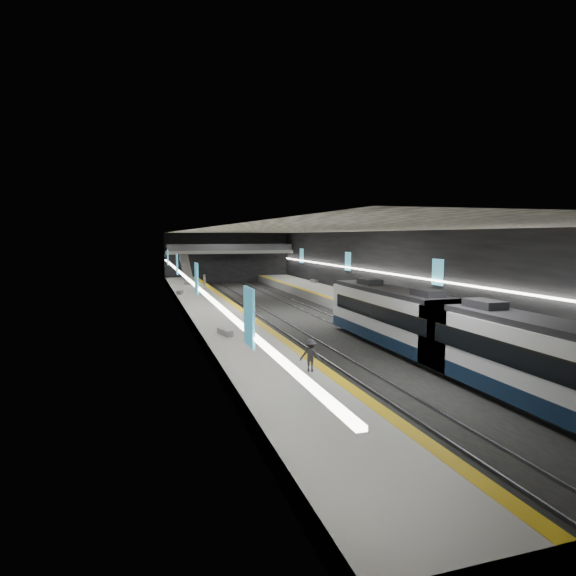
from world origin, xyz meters
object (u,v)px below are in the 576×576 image
object	(u,v)px
bench_left_far	(180,292)
bench_right_near	(419,308)
passenger_left_a	(204,282)
train	(452,333)
passenger_left_b	(310,356)
bench_left_near	(225,332)
escalator	(186,269)
bench_right_far	(314,281)
passenger_right_a	(387,299)

from	to	relation	value
bench_left_far	bench_right_near	distance (m)	26.45
passenger_left_a	bench_right_near	bearing A→B (deg)	50.17
train	passenger_left_b	world-z (taller)	train
train	bench_left_near	distance (m)	14.18
bench_left_near	escalator	bearing A→B (deg)	73.63
bench_right_far	passenger_left_a	world-z (taller)	passenger_left_a
passenger_right_a	escalator	bearing A→B (deg)	26.23
bench_right_near	passenger_left_a	xyz separation A→B (m)	(-15.70, 22.73, 0.70)
bench_right_far	passenger_left_b	distance (m)	44.36
train	bench_right_near	xyz separation A→B (m)	(7.00, 14.22, -1.00)
passenger_left_a	bench_right_far	bearing A→B (deg)	118.98
bench_right_far	passenger_left_b	size ratio (longest dim) A/B	1.11
bench_right_near	bench_left_near	bearing A→B (deg)	-153.29
bench_left_far	passenger_right_a	bearing A→B (deg)	-31.39
bench_left_far	bench_right_near	size ratio (longest dim) A/B	1.10
bench_right_near	passenger_right_a	size ratio (longest dim) A/B	0.90
escalator	bench_left_near	xyz separation A→B (m)	(-1.02, -37.42, -1.70)
escalator	bench_left_far	distance (m)	13.92
escalator	bench_right_far	size ratio (longest dim) A/B	4.59
passenger_left_b	bench_left_far	bearing A→B (deg)	-61.58
train	bench_right_far	world-z (taller)	train
bench_left_near	passenger_left_a	bearing A→B (deg)	70.46
passenger_right_a	passenger_left_a	bearing A→B (deg)	32.85
bench_left_near	passenger_left_b	distance (m)	10.03
escalator	bench_right_near	distance (m)	36.34
bench_left_near	passenger_right_a	distance (m)	17.20
bench_left_far	bench_right_far	xyz separation A→B (m)	(19.00, 8.08, -0.00)
passenger_left_a	passenger_left_b	size ratio (longest dim) A/B	1.15
train	bench_right_far	size ratio (longest dim) A/B	15.77
escalator	passenger_left_a	size ratio (longest dim) A/B	4.44
bench_right_near	passenger_left_b	bearing A→B (deg)	-125.78
escalator	bench_left_near	size ratio (longest dim) A/B	4.98
train	passenger_left_a	bearing A→B (deg)	103.25
train	passenger_left_b	distance (m)	8.62
bench_right_far	passenger_right_a	xyz separation A→B (m)	(-2.30, -24.91, 0.69)
escalator	bench_left_near	bearing A→B (deg)	-91.57
bench_left_far	bench_right_far	size ratio (longest dim) A/B	1.02
bench_left_near	passenger_right_a	world-z (taller)	passenger_right_a
escalator	passenger_left_b	xyz separation A→B (m)	(1.43, -47.12, -1.12)
bench_left_near	passenger_left_b	size ratio (longest dim) A/B	1.03
escalator	bench_left_far	xyz separation A→B (m)	(-2.00, -13.67, -1.68)
bench_left_near	passenger_left_a	distance (m)	28.18
bench_right_far	passenger_left_a	xyz separation A→B (m)	(-15.70, -3.75, 0.69)
bench_right_far	passenger_left_b	bearing A→B (deg)	-116.21
bench_right_near	passenger_right_a	world-z (taller)	passenger_right_a
train	escalator	distance (m)	47.36
passenger_right_a	passenger_left_a	xyz separation A→B (m)	(-13.40, 21.15, 0.00)
passenger_right_a	passenger_left_a	distance (m)	25.04
bench_left_far	passenger_left_b	size ratio (longest dim) A/B	1.13
bench_left_near	bench_right_far	size ratio (longest dim) A/B	0.92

